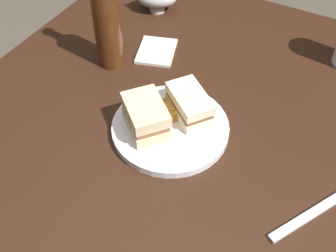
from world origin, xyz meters
The scene contains 12 objects.
dining_table centered at (0.00, 0.00, 0.37)m, with size 1.23×0.98×0.74m, color black.
plate centered at (0.03, 0.00, 0.75)m, with size 0.24×0.24×0.02m, color white.
sandwich_half_left centered at (0.08, -0.02, 0.78)m, with size 0.12×0.13×0.05m.
sandwich_half_right centered at (0.00, 0.04, 0.79)m, with size 0.12×0.13×0.07m.
potato_wedge_front centered at (0.06, 0.01, 0.76)m, with size 0.04×0.02×0.01m, color #AD702D.
potato_wedge_middle centered at (0.06, 0.00, 0.77)m, with size 0.04×0.02×0.02m, color gold.
potato_wedge_back centered at (0.06, 0.00, 0.76)m, with size 0.04×0.02×0.01m, color gold.
potato_wedge_left_edge centered at (0.07, 0.01, 0.77)m, with size 0.05×0.02×0.02m, color gold.
potato_wedge_right_edge centered at (0.06, 0.05, 0.77)m, with size 0.05×0.02×0.02m, color #AD702D.
cider_bottle centered at (0.16, 0.24, 0.85)m, with size 0.06×0.06×0.29m.
napkin centered at (0.25, 0.16, 0.74)m, with size 0.11×0.09×0.01m, color silver.
fork centered at (-0.03, -0.31, 0.74)m, with size 0.18×0.02×0.01m, color silver.
Camera 1 is at (-0.46, -0.26, 1.37)m, focal length 42.92 mm.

